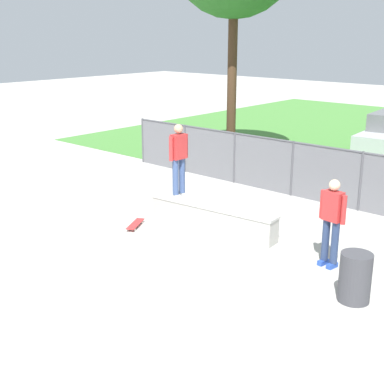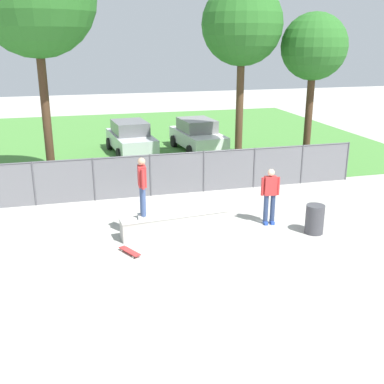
{
  "view_description": "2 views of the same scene",
  "coord_description": "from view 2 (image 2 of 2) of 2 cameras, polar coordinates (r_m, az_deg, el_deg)",
  "views": [
    {
      "loc": [
        6.69,
        -7.45,
        4.56
      ],
      "look_at": [
        -1.07,
        1.29,
        1.06
      ],
      "focal_mm": 49.99,
      "sensor_mm": 36.0,
      "label": 1
    },
    {
      "loc": [
        -3.8,
        -10.98,
        5.68
      ],
      "look_at": [
        -0.41,
        1.84,
        1.29
      ],
      "focal_mm": 43.62,
      "sensor_mm": 36.0,
      "label": 2
    }
  ],
  "objects": [
    {
      "name": "trash_bin",
      "position": [
        14.66,
        14.76,
        -3.23
      ],
      "size": [
        0.56,
        0.56,
        0.9
      ],
      "primitive_type": "cylinder",
      "color": "#3F3F44",
      "rests_on": "ground"
    },
    {
      "name": "tree_near_right",
      "position": [
        20.36,
        6.15,
        19.59
      ],
      "size": [
        3.35,
        3.35,
        7.89
      ],
      "color": "#513823",
      "rests_on": "ground"
    },
    {
      "name": "chainlink_fence",
      "position": [
        17.66,
        -1.8,
        2.52
      ],
      "size": [
        14.6,
        0.07,
        1.6
      ],
      "color": "#4C4C51",
      "rests_on": "ground"
    },
    {
      "name": "car_white",
      "position": [
        24.63,
        0.68,
        6.98
      ],
      "size": [
        2.32,
        4.35,
        1.66
      ],
      "color": "silver",
      "rests_on": "ground"
    },
    {
      "name": "skateboarder",
      "position": [
        13.49,
        -6.11,
        0.84
      ],
      "size": [
        0.29,
        0.6,
        1.82
      ],
      "color": "beige",
      "rests_on": "concrete_ledge"
    },
    {
      "name": "car_silver",
      "position": [
        24.19,
        -7.49,
        6.62
      ],
      "size": [
        2.32,
        4.35,
        1.66
      ],
      "color": "#B7BABF",
      "rests_on": "ground"
    },
    {
      "name": "grass_strip",
      "position": [
        27.71,
        -6.63,
        6.4
      ],
      "size": [
        26.53,
        20.0,
        0.02
      ],
      "primitive_type": "cube",
      "color": "#478438",
      "rests_on": "ground"
    },
    {
      "name": "ground_plane",
      "position": [
        12.93,
        3.9,
        -7.79
      ],
      "size": [
        80.0,
        80.0,
        0.0
      ],
      "primitive_type": "plane",
      "color": "#ADAAA3"
    },
    {
      "name": "concrete_ledge",
      "position": [
        14.19,
        -2.05,
        -3.86
      ],
      "size": [
        3.4,
        0.8,
        0.64
      ],
      "color": "#A8A59E",
      "rests_on": "ground"
    },
    {
      "name": "skateboard",
      "position": [
        13.1,
        -7.62,
        -7.2
      ],
      "size": [
        0.55,
        0.8,
        0.09
      ],
      "color": "red",
      "rests_on": "ground"
    },
    {
      "name": "bystander",
      "position": [
        14.89,
        9.52,
        -0.23
      ],
      "size": [
        0.6,
        0.32,
        1.82
      ],
      "color": "#2647A5",
      "rests_on": "ground"
    },
    {
      "name": "tree_mid",
      "position": [
        21.19,
        14.69,
        16.66
      ],
      "size": [
        2.8,
        2.8,
        6.74
      ],
      "color": "#47301E",
      "rests_on": "ground"
    }
  ]
}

